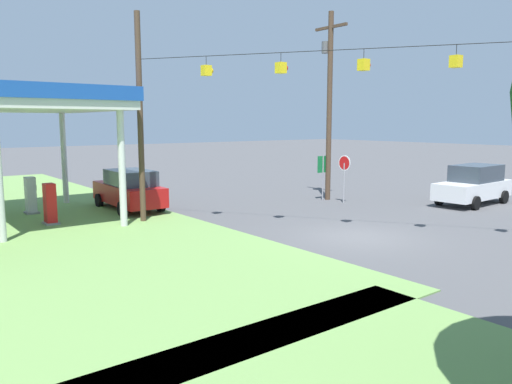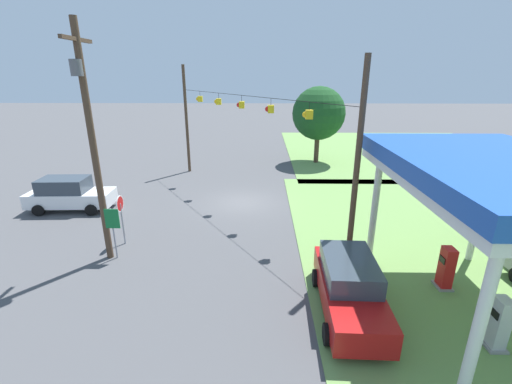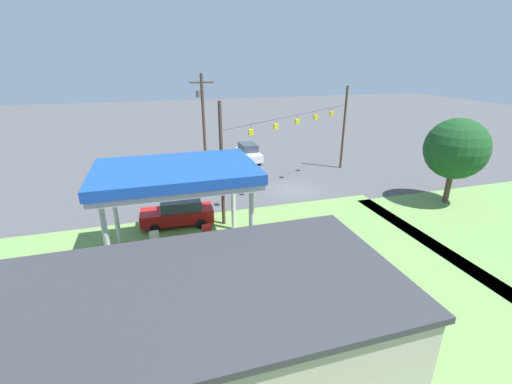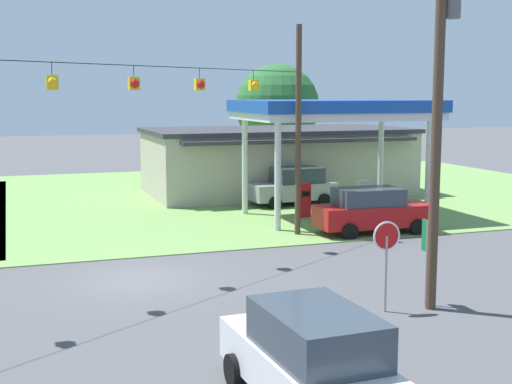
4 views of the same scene
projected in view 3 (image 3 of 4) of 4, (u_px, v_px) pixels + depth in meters
The scene contains 14 objects.
ground_plane at pixel (294, 190), 31.13m from camera, with size 160.00×160.00×0.00m, color #4C4C4F.
grass_verge_station_corner at pixel (150, 381), 12.52m from camera, with size 36.00×28.00×0.04m, color #6B934C.
gas_station_canopy at pixel (176, 175), 19.01m from camera, with size 8.83×5.88×5.57m.
gas_station_store at pixel (190, 331), 12.26m from camera, with size 15.20×8.15×3.84m.
fuel_pump_near at pixel (207, 238), 20.94m from camera, with size 0.71×0.56×1.72m.
fuel_pump_far at pixel (155, 246), 20.11m from camera, with size 0.71×0.56×1.72m.
car_at_pumps_front at pixel (178, 212), 24.12m from camera, with size 5.04×2.24×1.95m.
car_at_pumps_rear at pixel (197, 276), 16.92m from camera, with size 4.63×2.30×2.01m.
car_on_crossroad at pixel (249, 152), 39.79m from camera, with size 2.26×5.02×2.02m.
stop_sign_roadside at pixel (219, 160), 33.87m from camera, with size 0.80×0.08×2.50m.
route_sign at pixel (206, 162), 33.38m from camera, with size 0.10×0.70×2.40m.
utility_pole_main at pixel (203, 122), 32.31m from camera, with size 2.20×0.44×9.95m.
signal_span_gantry at pixel (296, 138), 29.43m from camera, with size 15.34×10.24×8.64m.
tree_west_verge at pixel (456, 149), 26.75m from camera, with size 4.77×4.77×6.94m.
Camera 3 is at (11.71, 26.90, 11.00)m, focal length 24.00 mm.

